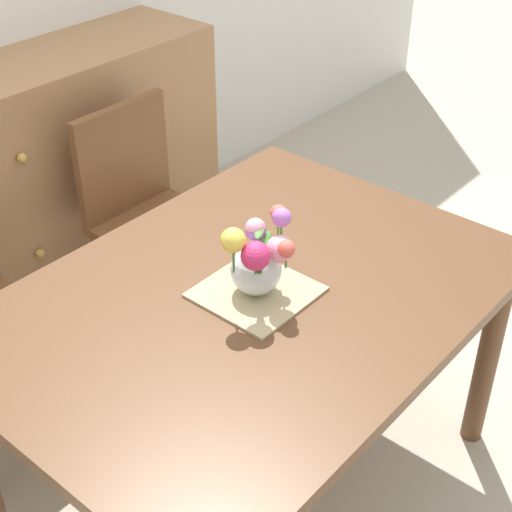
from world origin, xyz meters
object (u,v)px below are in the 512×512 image
Objects in this scene: dining_table at (250,320)px; flower_vase at (259,258)px; chair_right at (146,207)px; dresser at (61,177)px.

dining_table is 5.82× the size of flower_vase.
flower_vase is (-0.39, -0.89, 0.36)m from chair_right.
dresser reaches higher than chair_right.
dresser is at bearing -84.90° from chair_right.
dining_table is at bearing 110.80° from flower_vase.
chair_right is (0.40, 0.86, -0.15)m from dining_table.
dresser is (-0.04, 0.47, -0.02)m from chair_right.
dresser is 1.45m from flower_vase.
chair_right is 3.61× the size of flower_vase.
flower_vase reaches higher than dresser.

